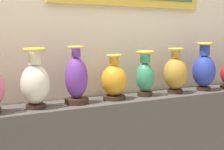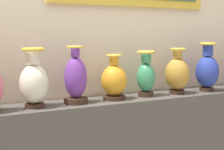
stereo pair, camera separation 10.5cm
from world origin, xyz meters
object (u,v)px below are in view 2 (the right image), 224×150
at_px(vase_ivory, 34,82).
at_px(vase_violet, 76,79).
at_px(vase_jade, 146,75).
at_px(vase_amber, 114,81).
at_px(vase_ochre, 177,73).
at_px(vase_cobalt, 207,70).

height_order(vase_ivory, vase_violet, vase_violet).
bearing_deg(vase_jade, vase_amber, -179.79).
bearing_deg(vase_ivory, vase_ochre, 0.12).
distance_m(vase_violet, vase_cobalt, 1.12).
distance_m(vase_ivory, vase_violet, 0.28).
height_order(vase_jade, vase_cobalt, vase_cobalt).
relative_size(vase_violet, vase_ochre, 1.08).
relative_size(vase_ivory, vase_ochre, 1.06).
xyz_separation_m(vase_violet, vase_cobalt, (1.12, -0.01, 0.01)).
distance_m(vase_violet, vase_ochre, 0.83).
bearing_deg(vase_jade, vase_ochre, -2.14).
xyz_separation_m(vase_amber, vase_jade, (0.26, 0.00, 0.02)).
bearing_deg(vase_amber, vase_jade, 0.21).
xyz_separation_m(vase_ivory, vase_cobalt, (1.40, -0.01, 0.01)).
relative_size(vase_ivory, vase_cobalt, 0.95).
relative_size(vase_ivory, vase_jade, 1.11).
bearing_deg(vase_cobalt, vase_jade, 177.86).
distance_m(vase_ivory, vase_cobalt, 1.40).
xyz_separation_m(vase_violet, vase_jade, (0.55, 0.01, -0.01)).
height_order(vase_violet, vase_cobalt, vase_cobalt).
relative_size(vase_ochre, vase_cobalt, 0.90).
height_order(vase_ivory, vase_jade, vase_ivory).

